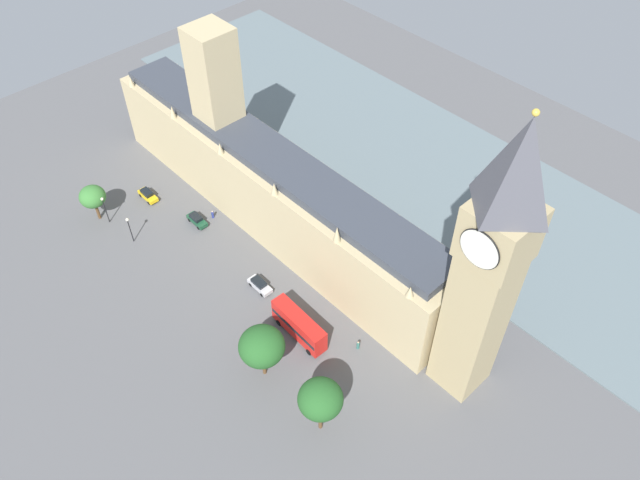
{
  "coord_description": "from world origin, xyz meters",
  "views": [
    {
      "loc": [
        48.39,
        65.56,
        81.76
      ],
      "look_at": [
        1.0,
        15.18,
        9.01
      ],
      "focal_mm": 35.09,
      "sensor_mm": 36.0,
      "label": 1
    }
  ],
  "objects_px": {
    "street_lamp_far_end": "(104,205)",
    "street_lamp_slot_10": "(129,225)",
    "double_decker_bus_by_river_gate": "(299,325)",
    "plane_tree_opposite_hall": "(262,346)",
    "plane_tree_near_tower": "(93,197)",
    "pedestrian_leading": "(213,215)",
    "car_yellow_cab_trailing": "(148,195)",
    "car_silver_kerbside": "(260,285)",
    "plane_tree_corner": "(320,399)",
    "parliament_building": "(268,182)",
    "car_dark_green_under_trees": "(197,220)",
    "pedestrian_midblock": "(358,345)",
    "clock_tower": "(489,268)"
  },
  "relations": [
    {
      "from": "street_lamp_far_end",
      "to": "street_lamp_slot_10",
      "type": "relative_size",
      "value": 1.06
    },
    {
      "from": "double_decker_bus_by_river_gate",
      "to": "plane_tree_opposite_hall",
      "type": "height_order",
      "value": "plane_tree_opposite_hall"
    },
    {
      "from": "plane_tree_near_tower",
      "to": "street_lamp_far_end",
      "type": "distance_m",
      "value": 2.56
    },
    {
      "from": "pedestrian_leading",
      "to": "street_lamp_slot_10",
      "type": "distance_m",
      "value": 15.27
    },
    {
      "from": "street_lamp_far_end",
      "to": "street_lamp_slot_10",
      "type": "bearing_deg",
      "value": 94.82
    },
    {
      "from": "car_yellow_cab_trailing",
      "to": "street_lamp_slot_10",
      "type": "bearing_deg",
      "value": 44.12
    },
    {
      "from": "double_decker_bus_by_river_gate",
      "to": "plane_tree_opposite_hall",
      "type": "bearing_deg",
      "value": -167.92
    },
    {
      "from": "car_silver_kerbside",
      "to": "plane_tree_near_tower",
      "type": "distance_m",
      "value": 35.66
    },
    {
      "from": "plane_tree_corner",
      "to": "street_lamp_slot_10",
      "type": "distance_m",
      "value": 49.42
    },
    {
      "from": "parliament_building",
      "to": "car_dark_green_under_trees",
      "type": "relative_size",
      "value": 17.54
    },
    {
      "from": "car_dark_green_under_trees",
      "to": "double_decker_bus_by_river_gate",
      "type": "relative_size",
      "value": 0.42
    },
    {
      "from": "parliament_building",
      "to": "plane_tree_opposite_hall",
      "type": "distance_m",
      "value": 33.12
    },
    {
      "from": "parliament_building",
      "to": "pedestrian_midblock",
      "type": "xyz_separation_m",
      "value": [
        8.71,
        31.18,
        -8.19
      ]
    },
    {
      "from": "pedestrian_leading",
      "to": "street_lamp_far_end",
      "type": "distance_m",
      "value": 19.46
    },
    {
      "from": "car_dark_green_under_trees",
      "to": "plane_tree_near_tower",
      "type": "height_order",
      "value": "plane_tree_near_tower"
    },
    {
      "from": "street_lamp_far_end",
      "to": "pedestrian_leading",
      "type": "bearing_deg",
      "value": 140.26
    },
    {
      "from": "clock_tower",
      "to": "car_yellow_cab_trailing",
      "type": "relative_size",
      "value": 10.33
    },
    {
      "from": "double_decker_bus_by_river_gate",
      "to": "street_lamp_far_end",
      "type": "relative_size",
      "value": 1.75
    },
    {
      "from": "car_dark_green_under_trees",
      "to": "plane_tree_opposite_hall",
      "type": "bearing_deg",
      "value": 71.11
    },
    {
      "from": "car_yellow_cab_trailing",
      "to": "double_decker_bus_by_river_gate",
      "type": "bearing_deg",
      "value": 89.81
    },
    {
      "from": "pedestrian_leading",
      "to": "pedestrian_midblock",
      "type": "distance_m",
      "value": 38.85
    },
    {
      "from": "clock_tower",
      "to": "car_yellow_cab_trailing",
      "type": "height_order",
      "value": "clock_tower"
    },
    {
      "from": "clock_tower",
      "to": "car_silver_kerbside",
      "type": "xyz_separation_m",
      "value": [
        10.89,
        -33.19,
        -23.59
      ]
    },
    {
      "from": "pedestrian_midblock",
      "to": "pedestrian_leading",
      "type": "bearing_deg",
      "value": 133.01
    },
    {
      "from": "clock_tower",
      "to": "pedestrian_leading",
      "type": "xyz_separation_m",
      "value": [
        6.44,
        -52.38,
        -23.74
      ]
    },
    {
      "from": "parliament_building",
      "to": "double_decker_bus_by_river_gate",
      "type": "height_order",
      "value": "parliament_building"
    },
    {
      "from": "car_dark_green_under_trees",
      "to": "plane_tree_corner",
      "type": "distance_m",
      "value": 47.08
    },
    {
      "from": "parliament_building",
      "to": "plane_tree_near_tower",
      "type": "distance_m",
      "value": 32.22
    },
    {
      "from": "car_yellow_cab_trailing",
      "to": "car_silver_kerbside",
      "type": "xyz_separation_m",
      "value": [
        -1.48,
        32.0,
        0.0
      ]
    },
    {
      "from": "double_decker_bus_by_river_gate",
      "to": "pedestrian_leading",
      "type": "relative_size",
      "value": 6.41
    },
    {
      "from": "pedestrian_midblock",
      "to": "street_lamp_slot_10",
      "type": "distance_m",
      "value": 45.73
    },
    {
      "from": "pedestrian_midblock",
      "to": "plane_tree_near_tower",
      "type": "xyz_separation_m",
      "value": [
        14.48,
        -53.26,
        4.59
      ]
    },
    {
      "from": "parliament_building",
      "to": "street_lamp_slot_10",
      "type": "distance_m",
      "value": 25.61
    },
    {
      "from": "pedestrian_leading",
      "to": "plane_tree_corner",
      "type": "bearing_deg",
      "value": -108.44
    },
    {
      "from": "car_silver_kerbside",
      "to": "plane_tree_corner",
      "type": "xyz_separation_m",
      "value": [
        9.79,
        25.23,
        6.79
      ]
    },
    {
      "from": "parliament_building",
      "to": "pedestrian_midblock",
      "type": "bearing_deg",
      "value": 74.39
    },
    {
      "from": "plane_tree_corner",
      "to": "plane_tree_opposite_hall",
      "type": "bearing_deg",
      "value": -89.63
    },
    {
      "from": "car_dark_green_under_trees",
      "to": "pedestrian_midblock",
      "type": "distance_m",
      "value": 39.68
    },
    {
      "from": "car_silver_kerbside",
      "to": "double_decker_bus_by_river_gate",
      "type": "xyz_separation_m",
      "value": [
        1.53,
        11.62,
        1.74
      ]
    },
    {
      "from": "parliament_building",
      "to": "car_dark_green_under_trees",
      "type": "height_order",
      "value": "parliament_building"
    },
    {
      "from": "pedestrian_midblock",
      "to": "plane_tree_opposite_hall",
      "type": "height_order",
      "value": "plane_tree_opposite_hall"
    },
    {
      "from": "plane_tree_corner",
      "to": "plane_tree_near_tower",
      "type": "height_order",
      "value": "plane_tree_corner"
    },
    {
      "from": "car_yellow_cab_trailing",
      "to": "pedestrian_leading",
      "type": "relative_size",
      "value": 2.78
    },
    {
      "from": "car_silver_kerbside",
      "to": "pedestrian_leading",
      "type": "relative_size",
      "value": 2.85
    },
    {
      "from": "pedestrian_leading",
      "to": "clock_tower",
      "type": "bearing_deg",
      "value": -83.67
    },
    {
      "from": "clock_tower",
      "to": "street_lamp_slot_10",
      "type": "relative_size",
      "value": 8.32
    },
    {
      "from": "car_silver_kerbside",
      "to": "pedestrian_leading",
      "type": "height_order",
      "value": "car_silver_kerbside"
    },
    {
      "from": "clock_tower",
      "to": "plane_tree_corner",
      "type": "height_order",
      "value": "clock_tower"
    },
    {
      "from": "clock_tower",
      "to": "plane_tree_opposite_hall",
      "type": "height_order",
      "value": "clock_tower"
    },
    {
      "from": "parliament_building",
      "to": "plane_tree_near_tower",
      "type": "xyz_separation_m",
      "value": [
        23.19,
        -22.08,
        -3.6
      ]
    }
  ]
}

